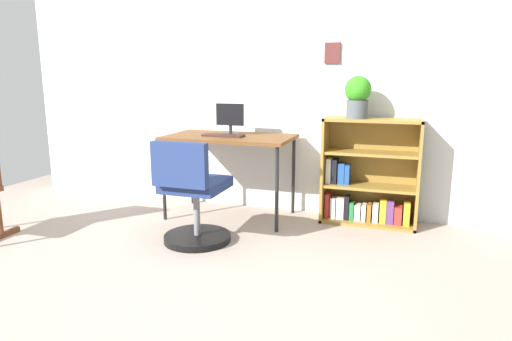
{
  "coord_description": "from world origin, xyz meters",
  "views": [
    {
      "loc": [
        1.25,
        -1.95,
        1.26
      ],
      "look_at": [
        0.18,
        1.24,
        0.55
      ],
      "focal_mm": 31.54,
      "sensor_mm": 36.0,
      "label": 1
    }
  ],
  "objects_px": {
    "bookshelf_low": "(368,178)",
    "monitor": "(230,119)",
    "desk": "(230,142)",
    "keyboard": "(223,135)",
    "office_chair": "(193,200)",
    "potted_plant_on_shelf": "(358,95)"
  },
  "relations": [
    {
      "from": "desk",
      "to": "monitor",
      "type": "xyz_separation_m",
      "value": [
        -0.01,
        0.05,
        0.19
      ]
    },
    {
      "from": "keyboard",
      "to": "bookshelf_low",
      "type": "distance_m",
      "value": 1.31
    },
    {
      "from": "keyboard",
      "to": "office_chair",
      "type": "xyz_separation_m",
      "value": [
        0.02,
        -0.67,
        -0.4
      ]
    },
    {
      "from": "desk",
      "to": "potted_plant_on_shelf",
      "type": "xyz_separation_m",
      "value": [
        1.08,
        0.18,
        0.41
      ]
    },
    {
      "from": "office_chair",
      "to": "bookshelf_low",
      "type": "height_order",
      "value": "bookshelf_low"
    },
    {
      "from": "keyboard",
      "to": "office_chair",
      "type": "relative_size",
      "value": 0.45
    },
    {
      "from": "desk",
      "to": "office_chair",
      "type": "distance_m",
      "value": 0.81
    },
    {
      "from": "office_chair",
      "to": "bookshelf_low",
      "type": "xyz_separation_m",
      "value": [
        1.2,
        0.96,
        0.05
      ]
    },
    {
      "from": "desk",
      "to": "bookshelf_low",
      "type": "relative_size",
      "value": 1.23
    },
    {
      "from": "monitor",
      "to": "potted_plant_on_shelf",
      "type": "distance_m",
      "value": 1.12
    },
    {
      "from": "desk",
      "to": "keyboard",
      "type": "distance_m",
      "value": 0.1
    },
    {
      "from": "office_chair",
      "to": "keyboard",
      "type": "bearing_deg",
      "value": 92.1
    },
    {
      "from": "desk",
      "to": "monitor",
      "type": "distance_m",
      "value": 0.2
    },
    {
      "from": "office_chair",
      "to": "potted_plant_on_shelf",
      "type": "height_order",
      "value": "potted_plant_on_shelf"
    },
    {
      "from": "keyboard",
      "to": "bookshelf_low",
      "type": "bearing_deg",
      "value": 13.38
    },
    {
      "from": "monitor",
      "to": "bookshelf_low",
      "type": "distance_m",
      "value": 1.31
    },
    {
      "from": "bookshelf_low",
      "to": "monitor",
      "type": "bearing_deg",
      "value": -171.69
    },
    {
      "from": "monitor",
      "to": "keyboard",
      "type": "xyz_separation_m",
      "value": [
        -0.02,
        -0.12,
        -0.13
      ]
    },
    {
      "from": "monitor",
      "to": "potted_plant_on_shelf",
      "type": "xyz_separation_m",
      "value": [
        1.09,
        0.12,
        0.22
      ]
    },
    {
      "from": "bookshelf_low",
      "to": "desk",
      "type": "bearing_deg",
      "value": -169.16
    },
    {
      "from": "desk",
      "to": "office_chair",
      "type": "relative_size",
      "value": 1.38
    },
    {
      "from": "keyboard",
      "to": "potted_plant_on_shelf",
      "type": "relative_size",
      "value": 1.04
    }
  ]
}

